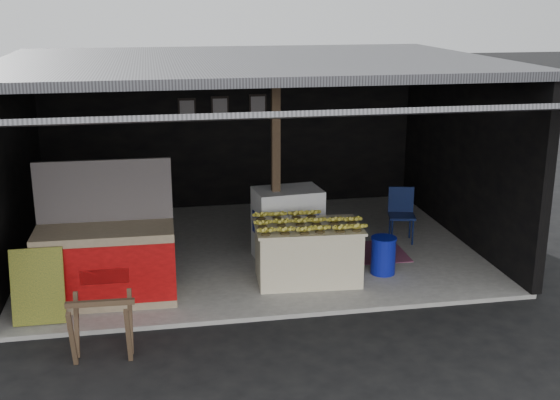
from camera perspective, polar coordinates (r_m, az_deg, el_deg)
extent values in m
plane|color=black|center=(8.89, -0.07, -9.71)|extent=(80.00, 80.00, 0.00)
cube|color=gray|center=(11.15, -2.40, -4.03)|extent=(7.00, 5.00, 0.06)
cube|color=black|center=(13.16, -4.03, 5.77)|extent=(7.00, 0.15, 2.90)
cube|color=black|center=(10.83, -21.17, 2.43)|extent=(0.15, 5.00, 2.90)
cube|color=black|center=(11.73, 14.74, 3.98)|extent=(0.15, 5.00, 2.90)
cube|color=#232326|center=(10.51, -2.59, 11.14)|extent=(7.20, 5.20, 0.12)
cube|color=#232326|center=(7.16, 1.30, 6.91)|extent=(7.40, 2.47, 0.48)
cube|color=brown|center=(10.21, -0.35, 2.60)|extent=(0.12, 0.12, 2.85)
cube|color=silver|center=(9.77, 2.27, -4.43)|extent=(1.45, 0.92, 0.77)
cube|color=silver|center=(9.64, 2.30, -2.19)|extent=(1.51, 0.99, 0.04)
cube|color=white|center=(10.53, 0.62, -1.96)|extent=(1.04, 0.75, 1.08)
cube|color=navy|center=(10.20, 0.98, -2.25)|extent=(0.76, 0.09, 0.33)
cube|color=#B21414|center=(10.33, 0.97, -4.25)|extent=(0.49, 0.07, 0.11)
cube|color=#998466|center=(9.36, -13.90, -5.14)|extent=(1.77, 0.80, 0.99)
cube|color=#BC0C0D|center=(9.00, -14.03, -6.04)|extent=(1.75, 0.05, 0.77)
cube|color=white|center=(8.99, -14.03, -6.07)|extent=(0.60, 0.02, 0.20)
cube|color=#182349|center=(9.40, -14.17, 0.73)|extent=(1.75, 0.08, 0.82)
cube|color=black|center=(9.00, -19.09, -6.66)|extent=(0.62, 0.24, 0.92)
cube|color=brown|center=(7.95, -16.53, -10.79)|extent=(0.06, 0.28, 0.72)
cube|color=brown|center=(7.88, -12.22, -10.71)|extent=(0.06, 0.28, 0.72)
cube|color=brown|center=(8.26, -16.21, -9.69)|extent=(0.06, 0.28, 0.72)
cube|color=brown|center=(8.19, -12.07, -9.60)|extent=(0.06, 0.28, 0.72)
cube|color=brown|center=(7.93, -14.42, -8.12)|extent=(0.74, 0.09, 0.06)
cylinder|color=#0D1792|center=(10.15, 8.39, -4.55)|extent=(0.35, 0.35, 0.51)
cylinder|color=#0B153D|center=(11.34, 9.09, -2.57)|extent=(0.03, 0.03, 0.43)
cylinder|color=#0B153D|center=(11.39, 10.73, -2.58)|extent=(0.03, 0.03, 0.43)
cylinder|color=#0B153D|center=(11.65, 8.91, -2.05)|extent=(0.03, 0.03, 0.43)
cylinder|color=#0B153D|center=(11.70, 10.51, -2.06)|extent=(0.03, 0.03, 0.43)
cube|color=#0B153D|center=(11.45, 9.86, -1.29)|extent=(0.49, 0.49, 0.04)
cube|color=#0B153D|center=(11.57, 9.80, 0.02)|extent=(0.41, 0.13, 0.44)
cube|color=maroon|center=(10.95, 6.24, -4.31)|extent=(1.52, 1.04, 0.01)
cube|color=black|center=(12.93, -7.57, 7.28)|extent=(0.32, 0.03, 0.42)
cube|color=#4C4C59|center=(12.91, -7.56, 7.27)|extent=(0.26, 0.02, 0.34)
cube|color=black|center=(12.97, -4.90, 7.48)|extent=(0.32, 0.03, 0.42)
cube|color=#4C4C59|center=(12.95, -4.89, 7.47)|extent=(0.26, 0.02, 0.34)
cube|color=black|center=(13.06, -1.82, 7.67)|extent=(0.32, 0.03, 0.42)
cube|color=#4C4C59|center=(13.04, -1.81, 7.66)|extent=(0.26, 0.02, 0.34)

